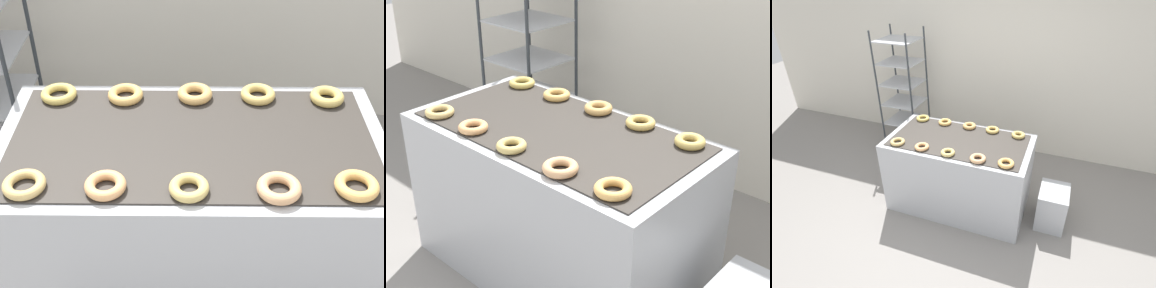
% 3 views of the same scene
% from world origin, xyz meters
% --- Properties ---
extents(fryer_machine, '(1.53, 0.81, 0.88)m').
position_xyz_m(fryer_machine, '(0.00, 0.66, 0.44)').
color(fryer_machine, '#B7BABF').
rests_on(fryer_machine, ground_plane).
extents(baking_rack_cart, '(0.54, 0.51, 1.77)m').
position_xyz_m(baking_rack_cart, '(-1.20, 1.59, 0.90)').
color(baking_rack_cart, '#33383D').
rests_on(baking_rack_cart, ground_plane).
extents(donut_near_leftmost, '(0.15, 0.15, 0.04)m').
position_xyz_m(donut_near_leftmost, '(-0.58, 0.37, 0.89)').
color(donut_near_leftmost, tan).
rests_on(donut_near_leftmost, fryer_machine).
extents(donut_near_left, '(0.15, 0.15, 0.04)m').
position_xyz_m(donut_near_left, '(-0.29, 0.37, 0.89)').
color(donut_near_left, '#E9A668').
rests_on(donut_near_left, fryer_machine).
extents(donut_near_center, '(0.14, 0.14, 0.04)m').
position_xyz_m(donut_near_center, '(-0.01, 0.36, 0.89)').
color(donut_near_center, '#D6B766').
rests_on(donut_near_center, fryer_machine).
extents(donut_near_right, '(0.15, 0.15, 0.04)m').
position_xyz_m(donut_near_right, '(0.30, 0.36, 0.90)').
color(donut_near_right, '#E1A772').
rests_on(donut_near_right, fryer_machine).
extents(donut_near_rightmost, '(0.15, 0.15, 0.04)m').
position_xyz_m(donut_near_rightmost, '(0.57, 0.37, 0.89)').
color(donut_near_rightmost, '#EBAE5B').
rests_on(donut_near_rightmost, fryer_machine).
extents(donut_far_leftmost, '(0.15, 0.15, 0.04)m').
position_xyz_m(donut_far_leftmost, '(-0.58, 0.95, 0.89)').
color(donut_far_leftmost, '#DCBD5C').
rests_on(donut_far_leftmost, fryer_machine).
extents(donut_far_left, '(0.15, 0.15, 0.04)m').
position_xyz_m(donut_far_left, '(-0.29, 0.95, 0.89)').
color(donut_far_left, '#EBB35F').
rests_on(donut_far_left, fryer_machine).
extents(donut_far_center, '(0.15, 0.15, 0.04)m').
position_xyz_m(donut_far_center, '(0.01, 0.95, 0.90)').
color(donut_far_center, tan).
rests_on(donut_far_center, fryer_machine).
extents(donut_far_right, '(0.15, 0.15, 0.04)m').
position_xyz_m(donut_far_right, '(0.28, 0.95, 0.89)').
color(donut_far_right, '#DAB35D').
rests_on(donut_far_right, fryer_machine).
extents(donut_far_rightmost, '(0.14, 0.14, 0.04)m').
position_xyz_m(donut_far_rightmost, '(0.58, 0.94, 0.90)').
color(donut_far_rightmost, '#D6B55D').
rests_on(donut_far_rightmost, fryer_machine).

